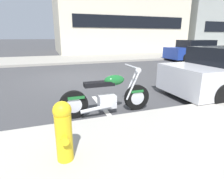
% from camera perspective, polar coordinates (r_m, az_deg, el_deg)
% --- Properties ---
extents(ground_plane, '(260.00, 260.00, 0.00)m').
position_cam_1_polar(ground_plane, '(8.19, -10.14, 3.29)').
color(ground_plane, '#3D3D3F').
extents(sidewalk_far_curb, '(120.00, 5.00, 0.14)m').
position_cam_1_polar(sidewalk_far_curb, '(19.90, 22.79, 9.84)').
color(sidewalk_far_curb, gray).
rests_on(sidewalk_far_curb, ground).
extents(parking_stall_stripe, '(0.12, 2.20, 0.01)m').
position_cam_1_polar(parking_stall_stripe, '(4.68, -2.35, -6.07)').
color(parking_stall_stripe, silver).
rests_on(parking_stall_stripe, ground).
extents(parked_motorcycle, '(2.15, 0.62, 1.11)m').
position_cam_1_polar(parked_motorcycle, '(4.31, -1.25, -2.04)').
color(parked_motorcycle, black).
rests_on(parked_motorcycle, ground).
extents(car_opposite_curb, '(4.47, 1.87, 1.50)m').
position_cam_1_polar(car_opposite_curb, '(15.81, 23.99, 10.79)').
color(car_opposite_curb, navy).
rests_on(car_opposite_curb, ground).
extents(fire_hydrant, '(0.24, 0.36, 0.83)m').
position_cam_1_polar(fire_hydrant, '(2.57, -14.59, -11.82)').
color(fire_hydrant, gold).
rests_on(fire_hydrant, sidewalk_near_curb).
extents(townhouse_corner_block, '(15.19, 11.06, 12.80)m').
position_cam_1_polar(townhouse_corner_block, '(32.73, 28.48, 22.29)').
color(townhouse_corner_block, '#939993').
rests_on(townhouse_corner_block, ground).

